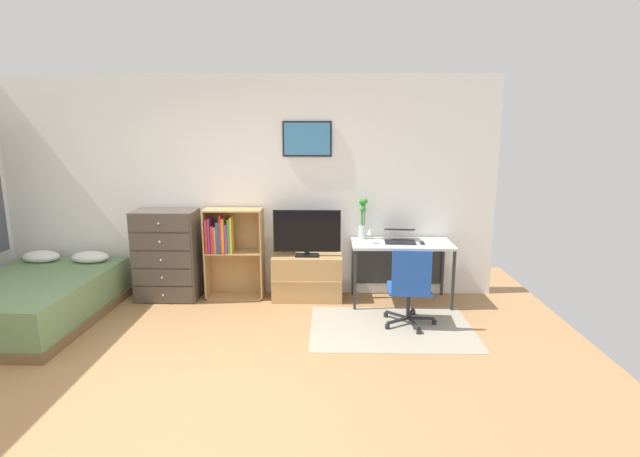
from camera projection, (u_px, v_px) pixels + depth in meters
ground_plane at (202, 390)px, 3.92m from camera, size 7.20×7.20×0.00m
wall_back_with_posters at (247, 187)px, 6.03m from camera, size 6.12×0.09×2.70m
area_rug at (391, 328)px, 5.14m from camera, size 1.70×1.20×0.01m
bed at (33, 300)px, 5.28m from camera, size 1.41×1.97×0.61m
dresser at (167, 255)px, 5.94m from camera, size 0.75×0.46×1.10m
bookshelf at (229, 246)px, 5.97m from camera, size 0.70×0.30×1.11m
tv_stand at (307, 277)px, 5.98m from camera, size 0.85×0.41×0.55m
television at (307, 233)px, 5.84m from camera, size 0.81×0.16×0.56m
desk at (400, 252)px, 5.87m from camera, size 1.18×0.59×0.74m
office_chair at (410, 286)px, 5.08m from camera, size 0.57×0.58×0.86m
laptop at (400, 236)px, 5.83m from camera, size 0.38×0.41×0.16m
computer_mouse at (422, 243)px, 5.70m from camera, size 0.06×0.10×0.03m
bamboo_vase at (363, 218)px, 5.92m from camera, size 0.10×0.10×0.50m
wine_glass at (370, 232)px, 5.70m from camera, size 0.07×0.07×0.18m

